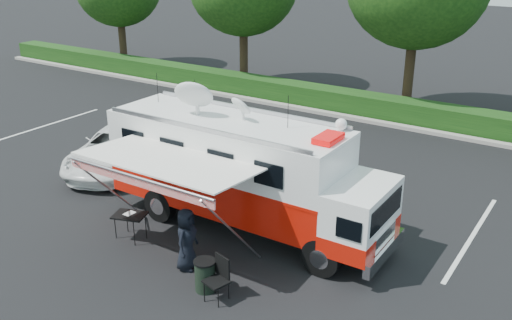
{
  "coord_description": "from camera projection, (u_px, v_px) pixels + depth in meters",
  "views": [
    {
      "loc": [
        8.1,
        -11.82,
        7.77
      ],
      "look_at": [
        0.0,
        0.5,
        1.9
      ],
      "focal_mm": 40.0,
      "sensor_mm": 36.0,
      "label": 1
    }
  ],
  "objects": [
    {
      "name": "ground_plane",
      "position": [
        246.0,
        227.0,
        16.18
      ],
      "size": [
        120.0,
        120.0,
        0.0
      ],
      "primitive_type": "plane",
      "color": "black",
      "rests_on": "ground"
    },
    {
      "name": "back_border",
      "position": [
        442.0,
        5.0,
        23.77
      ],
      "size": [
        60.0,
        6.14,
        8.87
      ],
      "color": "#9E998E",
      "rests_on": "ground_plane"
    },
    {
      "name": "stall_lines",
      "position": [
        285.0,
        187.0,
        18.77
      ],
      "size": [
        24.12,
        5.5,
        0.01
      ],
      "color": "silver",
      "rests_on": "ground_plane"
    },
    {
      "name": "command_truck",
      "position": [
        244.0,
        172.0,
        15.59
      ],
      "size": [
        8.22,
        2.26,
        3.95
      ],
      "color": "black",
      "rests_on": "ground_plane"
    },
    {
      "name": "awning",
      "position": [
        164.0,
        165.0,
        13.83
      ],
      "size": [
        4.49,
        2.34,
        2.72
      ],
      "color": "white",
      "rests_on": "ground_plane"
    },
    {
      "name": "white_suv",
      "position": [
        119.0,
        167.0,
        20.37
      ],
      "size": [
        4.01,
        5.56,
        1.41
      ],
      "primitive_type": "imported",
      "rotation": [
        0.0,
        0.0,
        0.37
      ],
      "color": "white",
      "rests_on": "ground_plane"
    },
    {
      "name": "person",
      "position": [
        188.0,
        268.0,
        14.24
      ],
      "size": [
        0.67,
        0.88,
        1.61
      ],
      "primitive_type": "imported",
      "rotation": [
        0.0,
        0.0,
        1.79
      ],
      "color": "black",
      "rests_on": "ground_plane"
    },
    {
      "name": "folding_table",
      "position": [
        130.0,
        216.0,
        15.36
      ],
      "size": [
        1.01,
        0.85,
        0.73
      ],
      "color": "black",
      "rests_on": "ground_plane"
    },
    {
      "name": "folding_chair",
      "position": [
        219.0,
        274.0,
        12.85
      ],
      "size": [
        0.6,
        0.63,
        1.04
      ],
      "color": "black",
      "rests_on": "ground_plane"
    },
    {
      "name": "trash_bin",
      "position": [
        205.0,
        275.0,
        13.21
      ],
      "size": [
        0.52,
        0.52,
        0.79
      ],
      "color": "black",
      "rests_on": "ground_plane"
    }
  ]
}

